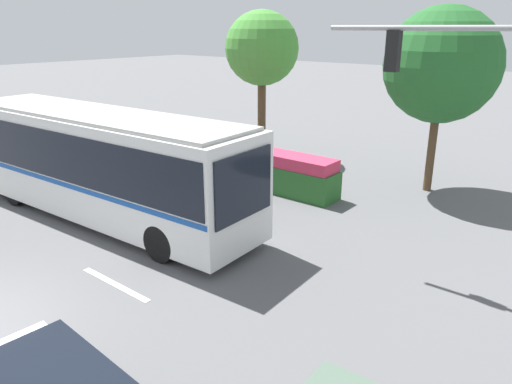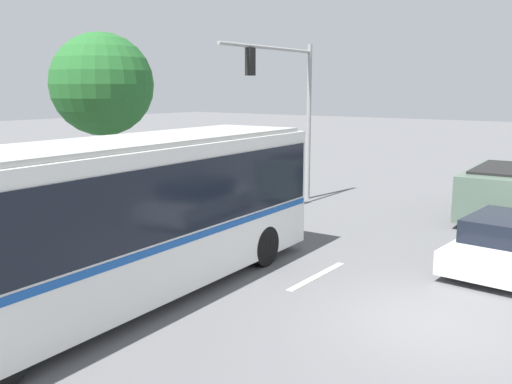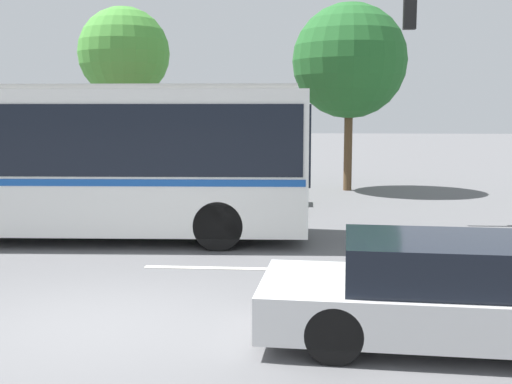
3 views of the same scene
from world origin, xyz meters
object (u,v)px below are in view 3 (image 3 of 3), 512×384
(sedan_foreground, at_px, (447,294))
(traffic_light_pole, at_px, (512,59))
(city_bus, at_px, (48,153))
(street_tree_centre, at_px, (350,61))
(street_tree_left, at_px, (124,54))

(sedan_foreground, bearing_deg, traffic_light_pole, 72.63)
(traffic_light_pole, bearing_deg, sedan_foreground, 69.02)
(city_bus, distance_m, street_tree_centre, 11.73)
(street_tree_left, bearing_deg, city_bus, -84.52)
(street_tree_centre, bearing_deg, traffic_light_pole, -61.52)
(traffic_light_pole, distance_m, street_tree_left, 13.21)
(traffic_light_pole, relative_size, street_tree_left, 0.93)
(street_tree_left, distance_m, street_tree_centre, 7.97)
(sedan_foreground, bearing_deg, city_bus, 145.01)
(street_tree_left, height_order, street_tree_centre, street_tree_centre)
(city_bus, xyz_separation_m, sedan_foreground, (7.30, -5.83, -1.28))
(traffic_light_pole, bearing_deg, city_bus, 13.92)
(street_tree_left, bearing_deg, street_tree_centre, -1.57)
(street_tree_centre, bearing_deg, street_tree_left, 178.43)
(traffic_light_pole, relative_size, street_tree_centre, 0.93)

